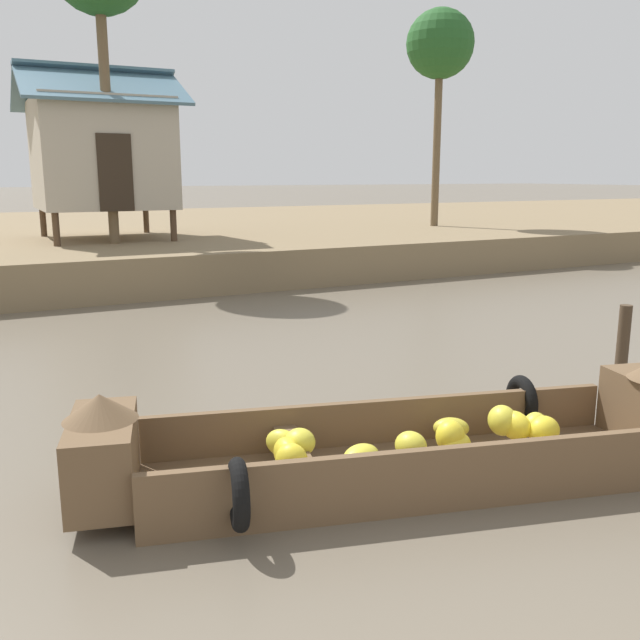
% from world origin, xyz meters
% --- Properties ---
extents(ground_plane, '(300.00, 300.00, 0.00)m').
position_xyz_m(ground_plane, '(0.00, 10.00, 0.00)').
color(ground_plane, '#665B4C').
extents(riverbank_strip, '(160.00, 20.00, 0.90)m').
position_xyz_m(riverbank_strip, '(0.00, 23.37, 0.45)').
color(riverbank_strip, '#7F6B4C').
rests_on(riverbank_strip, ground).
extents(banana_boat, '(5.40, 2.36, 0.93)m').
position_xyz_m(banana_boat, '(1.43, 4.04, 0.31)').
color(banana_boat, brown).
rests_on(banana_boat, ground).
extents(fishing_skiff_distant, '(4.52, 3.08, 0.88)m').
position_xyz_m(fishing_skiff_distant, '(7.83, 16.80, 0.32)').
color(fishing_skiff_distant, '#473323').
rests_on(fishing_skiff_distant, ground).
extents(stilt_house_mid_left, '(3.88, 3.84, 4.32)m').
position_xyz_m(stilt_house_mid_left, '(1.54, 18.16, 3.11)').
color(stilt_house_mid_left, '#4C3826').
rests_on(stilt_house_mid_left, riverbank_strip).
extents(palm_tree_near, '(2.12, 2.12, 6.69)m').
position_xyz_m(palm_tree_near, '(11.96, 18.05, 6.44)').
color(palm_tree_near, brown).
rests_on(palm_tree_near, riverbank_strip).
extents(mooring_post, '(0.14, 0.14, 1.07)m').
position_xyz_m(mooring_post, '(4.97, 4.83, 0.54)').
color(mooring_post, '#423323').
rests_on(mooring_post, ground).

